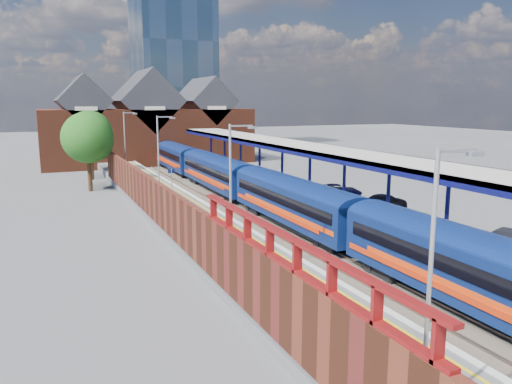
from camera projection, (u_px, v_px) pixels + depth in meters
ground at (206, 193)px, 50.13m from camera, size 240.00×240.00×0.00m
ballast_bed at (244, 213)px, 41.12m from camera, size 6.00×76.00×0.06m
rails at (244, 212)px, 41.10m from camera, size 4.51×76.00×0.14m
left_platform at (179, 213)px, 38.85m from camera, size 5.00×76.00×1.00m
right_platform at (308, 202)px, 43.42m from camera, size 6.00×76.00×1.00m
coping_left at (207, 204)px, 39.69m from camera, size 0.30×76.00×0.05m
coping_right at (278, 198)px, 42.19m from camera, size 0.30×76.00×0.05m
yellow_line at (200, 205)px, 39.46m from camera, size 0.14×76.00×0.01m
train at (250, 183)px, 43.35m from camera, size 3.00×65.93×3.45m
canopy at (293, 146)px, 44.12m from camera, size 4.50×52.00×4.48m
lamp_post_a at (435, 267)px, 12.50m from camera, size 1.48×0.18×7.00m
lamp_post_b at (233, 184)px, 25.10m from camera, size 1.48×0.18×7.00m
lamp_post_c at (160, 154)px, 39.51m from camera, size 1.48×0.18×7.00m
lamp_post_d at (126, 140)px, 53.91m from camera, size 1.48×0.18×7.00m
platform_sign at (171, 178)px, 42.26m from camera, size 0.55×0.08×2.50m
brick_wall at (165, 208)px, 31.65m from camera, size 0.35×50.00×3.86m
station_building at (147, 126)px, 74.36m from camera, size 30.00×12.12×13.78m
glass_tower at (172, 43)px, 95.50m from camera, size 14.20×14.20×40.30m
tree_near at (89, 139)px, 50.38m from camera, size 5.20×5.20×8.10m
tree_far at (91, 134)px, 57.98m from camera, size 5.20×5.20×8.10m
parked_car_dark at (385, 202)px, 37.57m from camera, size 4.60×2.89×1.24m
parked_car_blue at (338, 191)px, 42.62m from camera, size 4.55×3.58×1.15m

